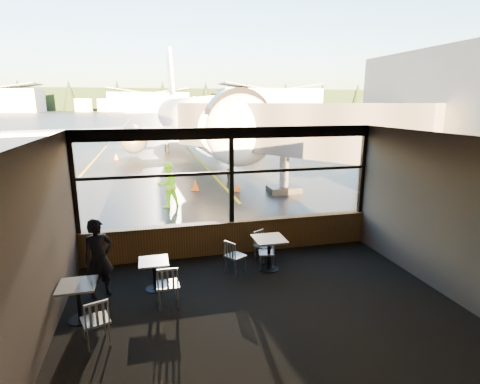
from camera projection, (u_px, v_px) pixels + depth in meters
name	position (u px, v px, depth m)	size (l,w,h in m)	color
ground_plane	(152.00, 115.00, 123.82)	(520.00, 520.00, 0.00)	black
carpet_floor	(264.00, 307.00, 7.73)	(8.00, 6.00, 0.01)	black
ceiling	(266.00, 137.00, 6.92)	(8.00, 6.00, 0.04)	#38332D
wall_left	(42.00, 245.00, 6.39)	(0.04, 6.00, 3.50)	#4B433C
wall_right	(438.00, 213.00, 8.27)	(0.04, 6.00, 3.50)	#4B433C
wall_back	(341.00, 305.00, 4.50)	(8.00, 0.04, 3.50)	#4B433C
window_sill	(232.00, 237.00, 10.46)	(8.00, 0.28, 0.90)	brown
window_header	(231.00, 133.00, 9.79)	(8.00, 0.18, 0.30)	black
mullion_left	(74.00, 184.00, 9.13)	(0.12, 0.12, 2.60)	black
mullion_centre	(231.00, 176.00, 10.05)	(0.12, 0.12, 2.60)	black
mullion_right	(362.00, 170.00, 10.98)	(0.12, 0.12, 2.60)	black
window_transom	(231.00, 172.00, 10.03)	(8.00, 0.10, 0.08)	black
airliner	(193.00, 90.00, 29.93)	(27.96, 33.55, 10.25)	white
jet_bridge	(285.00, 146.00, 16.06)	(8.73, 10.67, 4.65)	#2B2B2D
cafe_table_near	(269.00, 254.00, 9.39)	(0.76, 0.76, 0.84)	gray
cafe_table_mid	(154.00, 275.00, 8.40)	(0.64, 0.64, 0.70)	#A29E95
cafe_table_left	(79.00, 302.00, 7.19)	(0.69, 0.69, 0.76)	#ADA79F
chair_near_e	(267.00, 253.00, 9.48)	(0.44, 0.44, 0.81)	#BAB5A8
chair_near_w	(235.00, 256.00, 9.22)	(0.47, 0.47, 0.86)	beige
chair_near_n	(263.00, 246.00, 9.95)	(0.44, 0.44, 0.81)	beige
chair_mid_s	(168.00, 285.00, 7.68)	(0.51, 0.51, 0.94)	beige
chair_left_s	(95.00, 321.00, 6.45)	(0.50, 0.50, 0.92)	beige
passenger	(99.00, 259.00, 7.99)	(0.64, 0.42, 1.75)	black
ground_crew	(168.00, 185.00, 14.98)	(0.89, 0.69, 1.83)	#BFF219
cone_nose	(195.00, 185.00, 18.03)	(0.38, 0.38, 0.53)	#FF4308
cone_wing	(116.00, 156.00, 27.81)	(0.34, 0.34, 0.47)	#E85507
terminal_annex	(467.00, 132.00, 14.57)	(5.00, 7.00, 6.00)	gray
hangar_mid	(149.00, 101.00, 184.01)	(38.00, 15.00, 10.00)	silver
hangar_right	(269.00, 99.00, 191.25)	(50.00, 20.00, 12.00)	silver
fuel_tank_a	(83.00, 105.00, 174.60)	(8.00, 8.00, 6.00)	silver
fuel_tank_b	(106.00, 105.00, 176.95)	(8.00, 8.00, 6.00)	silver
fuel_tank_c	(128.00, 105.00, 179.30)	(8.00, 8.00, 6.00)	silver
treeline	(148.00, 99.00, 207.37)	(360.00, 3.00, 12.00)	black
cone_extra	(237.00, 187.00, 17.84)	(0.31, 0.31, 0.43)	#F44507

